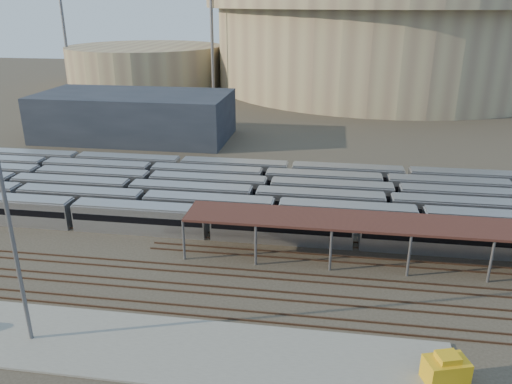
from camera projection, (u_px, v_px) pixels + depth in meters
The scene contains 13 objects.
ground at pixel (249, 270), 57.18m from camera, with size 420.00×420.00×0.00m, color #383026.
apron at pixel (165, 348), 43.99m from camera, with size 50.00×9.00×0.20m, color gray.
subway_trains at pixel (262, 196), 73.78m from camera, with size 120.61×23.90×3.60m.
inspection_shed at pixel (448, 228), 55.99m from camera, with size 60.30×6.00×5.30m.
empty_tracks at pixel (241, 292), 52.53m from camera, with size 170.00×9.62×0.18m.
stadium at pixel (383, 39), 177.09m from camera, with size 124.00×124.00×32.50m.
secondary_arena at pixel (146, 65), 183.23m from camera, with size 56.00×56.00×14.00m, color #9A8D68.
service_building at pixel (135, 116), 111.14m from camera, with size 42.00×20.00×10.00m, color #1E232D.
floodlight_0 at pixel (212, 30), 155.66m from camera, with size 4.00×1.00×38.40m.
floodlight_1 at pixel (64, 27), 172.67m from camera, with size 4.00×1.00×38.40m.
floodlight_3 at pixel (290, 24), 199.02m from camera, with size 4.00×1.00×38.40m.
yard_light_pole at pixel (11, 233), 41.50m from camera, with size 0.80×0.36×20.87m.
yellow_equipment at pixel (446, 371), 39.68m from camera, with size 3.34×2.09×2.09m, color gold.
Camera 1 is at (8.39, -49.56, 28.69)m, focal length 35.00 mm.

